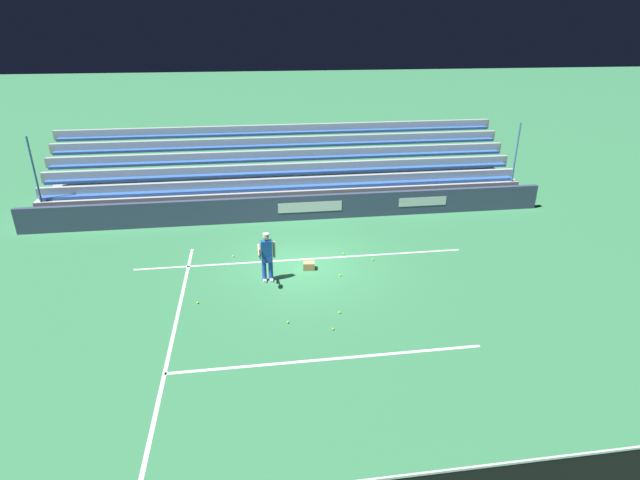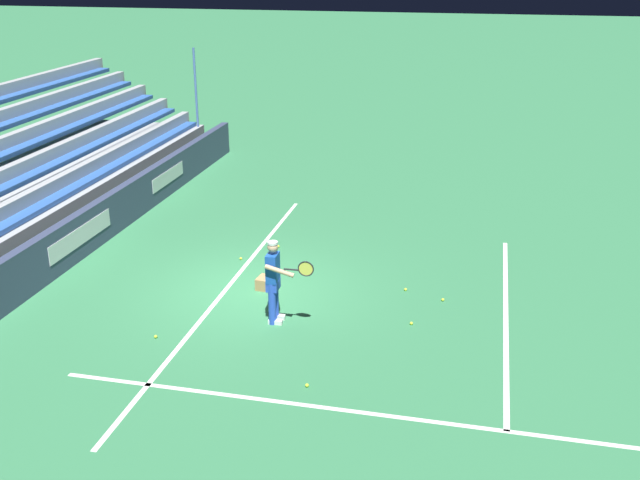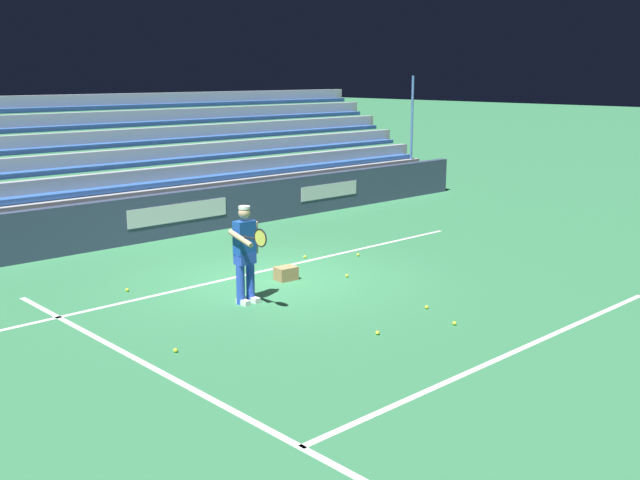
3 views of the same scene
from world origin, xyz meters
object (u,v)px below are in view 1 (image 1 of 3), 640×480
tennis_player (267,257)px  tennis_ball_by_box (340,275)px  ball_box_cardboard (309,266)px  tennis_ball_toward_net (373,259)px  tennis_ball_stray_back (333,329)px  tennis_ball_midcourt (343,253)px  tennis_ball_on_baseline (233,256)px  tennis_ball_near_player (198,303)px  tennis_ball_far_right (288,322)px  tennis_ball_far_left (339,313)px

tennis_player → tennis_ball_by_box: 2.62m
ball_box_cardboard → tennis_ball_toward_net: ball_box_cardboard is taller
tennis_ball_stray_back → tennis_ball_toward_net: bearing=-117.2°
tennis_player → tennis_ball_toward_net: size_ratio=25.98×
tennis_ball_midcourt → tennis_ball_on_baseline: (4.09, -0.35, 0.00)m
tennis_ball_toward_net → tennis_ball_near_player: 6.49m
tennis_ball_toward_net → tennis_ball_stray_back: (2.19, 4.25, 0.00)m
ball_box_cardboard → tennis_ball_toward_net: size_ratio=6.06×
tennis_ball_toward_net → tennis_ball_near_player: size_ratio=1.00×
ball_box_cardboard → tennis_ball_by_box: (-0.99, 0.68, -0.10)m
tennis_ball_midcourt → tennis_ball_far_right: (2.45, 4.38, 0.00)m
tennis_ball_toward_net → tennis_ball_midcourt: bearing=-34.2°
tennis_player → tennis_ball_by_box: tennis_player is taller
tennis_ball_by_box → tennis_ball_toward_net: size_ratio=1.00×
tennis_player → tennis_ball_near_player: (2.22, 1.20, -0.86)m
tennis_ball_midcourt → tennis_ball_on_baseline: bearing=-4.9°
tennis_player → tennis_ball_far_left: 3.24m
tennis_ball_toward_net → tennis_ball_on_baseline: bearing=-11.3°
tennis_ball_toward_net → tennis_ball_far_left: size_ratio=1.00×
ball_box_cardboard → tennis_ball_on_baseline: ball_box_cardboard is taller
tennis_player → tennis_ball_on_baseline: bearing=-59.9°
tennis_ball_by_box → tennis_ball_near_player: same height
tennis_ball_toward_net → tennis_ball_stray_back: same height
tennis_ball_by_box → tennis_ball_toward_net: same height
tennis_ball_by_box → tennis_ball_far_left: bearing=79.2°
tennis_ball_midcourt → tennis_ball_far_right: size_ratio=1.00×
tennis_ball_by_box → tennis_ball_toward_net: bearing=-143.0°
tennis_ball_midcourt → tennis_ball_stray_back: bearing=76.1°
ball_box_cardboard → tennis_ball_by_box: 1.21m
ball_box_cardboard → tennis_ball_midcourt: 1.76m
tennis_ball_near_player → tennis_ball_midcourt: 5.88m
tennis_ball_by_box → tennis_ball_near_player: 4.83m
tennis_ball_far_right → tennis_ball_on_baseline: 5.01m
tennis_player → tennis_ball_toward_net: 4.10m
ball_box_cardboard → tennis_ball_on_baseline: (2.66, -1.38, -0.10)m
tennis_ball_by_box → tennis_ball_midcourt: 1.77m
tennis_ball_near_player → tennis_ball_stray_back: size_ratio=1.00×
tennis_ball_far_left → tennis_ball_stray_back: bearing=68.1°
tennis_player → tennis_ball_on_baseline: size_ratio=25.98×
tennis_ball_near_player → tennis_ball_midcourt: (-5.12, -2.90, 0.00)m
tennis_ball_near_player → tennis_ball_on_baseline: bearing=-107.6°
tennis_player → tennis_ball_far_right: bearing=99.6°
ball_box_cardboard → tennis_ball_midcourt: ball_box_cardboard is taller
tennis_ball_far_right → tennis_ball_far_left: (-1.57, -0.30, 0.00)m
tennis_player → ball_box_cardboard: 1.79m
tennis_ball_far_right → tennis_ball_far_left: bearing=-169.1°
tennis_ball_far_right → tennis_ball_on_baseline: same height
ball_box_cardboard → tennis_ball_far_left: ball_box_cardboard is taller
tennis_ball_midcourt → tennis_ball_far_left: (0.88, 4.08, 0.00)m
tennis_ball_by_box → tennis_ball_far_left: same height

